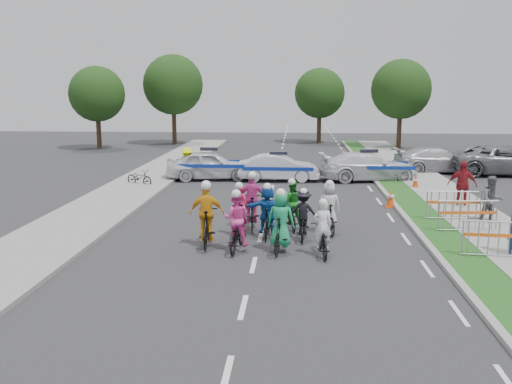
# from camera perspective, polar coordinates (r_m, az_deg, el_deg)

# --- Properties ---
(ground) EXTENTS (90.00, 90.00, 0.00)m
(ground) POSITION_cam_1_polar(r_m,az_deg,el_deg) (15.49, -0.25, -7.32)
(ground) COLOR #28282B
(ground) RESTS_ON ground
(curb_right) EXTENTS (0.20, 60.00, 0.12)m
(curb_right) POSITION_cam_1_polar(r_m,az_deg,el_deg) (20.65, 15.11, -2.98)
(curb_right) COLOR gray
(curb_right) RESTS_ON ground
(grass_strip) EXTENTS (1.20, 60.00, 0.11)m
(grass_strip) POSITION_cam_1_polar(r_m,az_deg,el_deg) (20.79, 17.01, -3.00)
(grass_strip) COLOR #1E4F19
(grass_strip) RESTS_ON ground
(sidewalk_right) EXTENTS (2.40, 60.00, 0.13)m
(sidewalk_right) POSITION_cam_1_polar(r_m,az_deg,el_deg) (21.27, 21.75, -2.96)
(sidewalk_right) COLOR gray
(sidewalk_right) RESTS_ON ground
(sidewalk_left) EXTENTS (3.00, 60.00, 0.13)m
(sidewalk_left) POSITION_cam_1_polar(r_m,az_deg,el_deg) (21.64, -16.65, -2.43)
(sidewalk_left) COLOR gray
(sidewalk_left) RESTS_ON ground
(rider_0) EXTENTS (0.72, 1.69, 1.68)m
(rider_0) POSITION_cam_1_polar(r_m,az_deg,el_deg) (16.29, 6.65, -4.45)
(rider_0) COLOR black
(rider_0) RESTS_ON ground
(rider_1) EXTENTS (0.87, 1.86, 1.89)m
(rider_1) POSITION_cam_1_polar(r_m,az_deg,el_deg) (16.51, 2.49, -3.55)
(rider_1) COLOR black
(rider_1) RESTS_ON ground
(rider_2) EXTENTS (0.83, 1.86, 1.84)m
(rider_2) POSITION_cam_1_polar(r_m,az_deg,el_deg) (16.65, -1.94, -3.61)
(rider_2) COLOR black
(rider_2) RESTS_ON ground
(rider_3) EXTENTS (1.04, 1.96, 2.03)m
(rider_3) POSITION_cam_1_polar(r_m,az_deg,el_deg) (17.13, -4.91, -2.94)
(rider_3) COLOR black
(rider_3) RESTS_ON ground
(rider_4) EXTENTS (0.95, 1.66, 1.66)m
(rider_4) POSITION_cam_1_polar(r_m,az_deg,el_deg) (17.94, 4.74, -2.71)
(rider_4) COLOR black
(rider_4) RESTS_ON ground
(rider_5) EXTENTS (1.43, 1.71, 1.79)m
(rider_5) POSITION_cam_1_polar(r_m,az_deg,el_deg) (18.00, 1.14, -2.29)
(rider_5) COLOR black
(rider_5) RESTS_ON ground
(rider_6) EXTENTS (0.70, 1.76, 1.77)m
(rider_6) POSITION_cam_1_polar(r_m,az_deg,el_deg) (18.34, -1.66, -2.60)
(rider_6) COLOR black
(rider_6) RESTS_ON ground
(rider_7) EXTENTS (0.82, 1.75, 1.79)m
(rider_7) POSITION_cam_1_polar(r_m,az_deg,el_deg) (18.74, 7.29, -2.04)
(rider_7) COLOR black
(rider_7) RESTS_ON ground
(rider_8) EXTENTS (0.82, 1.77, 1.74)m
(rider_8) POSITION_cam_1_polar(r_m,az_deg,el_deg) (19.25, 3.56, -1.79)
(rider_8) COLOR black
(rider_8) RESTS_ON ground
(rider_9) EXTENTS (1.01, 1.89, 1.96)m
(rider_9) POSITION_cam_1_polar(r_m,az_deg,el_deg) (19.31, -0.37, -1.43)
(rider_9) COLOR black
(rider_9) RESTS_ON ground
(police_car_0) EXTENTS (4.67, 2.48, 1.51)m
(police_car_0) POSITION_cam_1_polar(r_m,az_deg,el_deg) (29.53, -4.69, 2.71)
(police_car_0) COLOR silver
(police_car_0) RESTS_ON ground
(police_car_1) EXTENTS (4.15, 1.62, 1.35)m
(police_car_1) POSITION_cam_1_polar(r_m,az_deg,el_deg) (29.06, 2.25, 2.44)
(police_car_1) COLOR silver
(police_car_1) RESTS_ON ground
(police_car_2) EXTENTS (5.27, 2.84, 1.45)m
(police_car_2) POSITION_cam_1_polar(r_m,az_deg,el_deg) (29.67, 11.18, 2.52)
(police_car_2) COLOR silver
(police_car_2) RESTS_ON ground
(civilian_sedan) EXTENTS (5.03, 2.57, 1.40)m
(civilian_sedan) POSITION_cam_1_polar(r_m,az_deg,el_deg) (33.48, 17.65, 3.07)
(civilian_sedan) COLOR #B7B7BC
(civilian_sedan) RESTS_ON ground
(civilian_suv) EXTENTS (5.87, 2.80, 1.61)m
(civilian_suv) POSITION_cam_1_polar(r_m,az_deg,el_deg) (33.81, 23.77, 2.92)
(civilian_suv) COLOR slate
(civilian_suv) RESTS_ON ground
(spectator_1) EXTENTS (0.91, 0.75, 1.71)m
(spectator_1) POSITION_cam_1_polar(r_m,az_deg,el_deg) (21.39, 22.53, -0.78)
(spectator_1) COLOR #525156
(spectator_1) RESTS_ON ground
(spectator_2) EXTENTS (1.17, 0.63, 1.90)m
(spectator_2) POSITION_cam_1_polar(r_m,az_deg,el_deg) (23.77, 19.91, 0.68)
(spectator_2) COLOR maroon
(spectator_2) RESTS_ON ground
(marshal_hiviz) EXTENTS (1.16, 0.75, 1.69)m
(marshal_hiviz) POSITION_cam_1_polar(r_m,az_deg,el_deg) (29.22, -6.90, 2.76)
(marshal_hiviz) COLOR #E4FC0D
(marshal_hiviz) RESTS_ON ground
(barrier_0) EXTENTS (2.04, 0.68, 1.12)m
(barrier_0) POSITION_cam_1_polar(r_m,az_deg,el_deg) (17.08, 23.09, -4.53)
(barrier_0) COLOR #A5A8AD
(barrier_0) RESTS_ON ground
(barrier_1) EXTENTS (2.04, 0.70, 1.12)m
(barrier_1) POSITION_cam_1_polar(r_m,az_deg,el_deg) (19.76, 20.41, -2.39)
(barrier_1) COLOR #A5A8AD
(barrier_1) RESTS_ON ground
(barrier_2) EXTENTS (2.02, 0.61, 1.12)m
(barrier_2) POSITION_cam_1_polar(r_m,az_deg,el_deg) (21.36, 19.16, -1.38)
(barrier_2) COLOR #A5A8AD
(barrier_2) RESTS_ON ground
(cone_0) EXTENTS (0.40, 0.40, 0.70)m
(cone_0) POSITION_cam_1_polar(r_m,az_deg,el_deg) (23.35, 13.32, -0.65)
(cone_0) COLOR #F24C0C
(cone_0) RESTS_ON ground
(cone_1) EXTENTS (0.40, 0.40, 0.70)m
(cone_1) POSITION_cam_1_polar(r_m,az_deg,el_deg) (27.62, 15.67, 0.94)
(cone_1) COLOR #F24C0C
(cone_1) RESTS_ON ground
(parked_bike) EXTENTS (1.60, 1.16, 0.80)m
(parked_bike) POSITION_cam_1_polar(r_m,az_deg,el_deg) (28.20, -11.58, 1.42)
(parked_bike) COLOR black
(parked_bike) RESTS_ON ground
(tree_0) EXTENTS (4.20, 4.20, 6.30)m
(tree_0) POSITION_cam_1_polar(r_m,az_deg,el_deg) (45.31, -15.63, 9.41)
(tree_0) COLOR #382619
(tree_0) RESTS_ON ground
(tree_1) EXTENTS (4.55, 4.55, 6.82)m
(tree_1) POSITION_cam_1_polar(r_m,az_deg,el_deg) (45.40, 14.30, 9.92)
(tree_1) COLOR #382619
(tree_1) RESTS_ON ground
(tree_3) EXTENTS (4.90, 4.90, 7.35)m
(tree_3) POSITION_cam_1_polar(r_m,az_deg,el_deg) (47.79, -8.28, 10.56)
(tree_3) COLOR #382619
(tree_3) RESTS_ON ground
(tree_4) EXTENTS (4.20, 4.20, 6.30)m
(tree_4) POSITION_cam_1_polar(r_m,az_deg,el_deg) (48.75, 6.39, 9.78)
(tree_4) COLOR #382619
(tree_4) RESTS_ON ground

